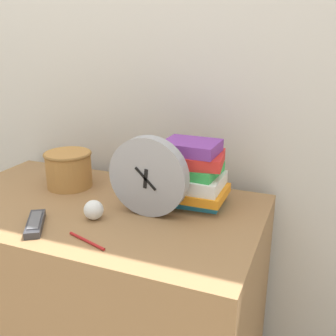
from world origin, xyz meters
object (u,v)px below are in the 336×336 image
object	(u,v)px
book_stack	(190,174)
crumpled_paper_ball	(94,210)
desk_clock	(148,177)
pen	(87,241)
basket	(69,168)
tv_remote	(35,223)

from	to	relation	value
book_stack	crumpled_paper_ball	distance (m)	0.33
desk_clock	book_stack	size ratio (longest dim) A/B	0.99
crumpled_paper_ball	pen	world-z (taller)	crumpled_paper_ball
basket	pen	xyz separation A→B (m)	(0.28, -0.33, -0.07)
book_stack	crumpled_paper_ball	xyz separation A→B (m)	(-0.23, -0.22, -0.07)
basket	tv_remote	size ratio (longest dim) A/B	1.11
crumpled_paper_ball	book_stack	bearing A→B (deg)	44.76
crumpled_paper_ball	tv_remote	bearing A→B (deg)	-140.10
desk_clock	basket	size ratio (longest dim) A/B	1.45
book_stack	basket	xyz separation A→B (m)	(-0.45, -0.02, -0.03)
desk_clock	tv_remote	size ratio (longest dim) A/B	1.61
basket	tv_remote	bearing A→B (deg)	-72.36
basket	crumpled_paper_ball	distance (m)	0.30
book_stack	tv_remote	xyz separation A→B (m)	(-0.35, -0.33, -0.09)
book_stack	tv_remote	bearing A→B (deg)	-136.92
tv_remote	pen	distance (m)	0.19
desk_clock	pen	distance (m)	0.26
basket	book_stack	bearing A→B (deg)	3.09
tv_remote	crumpled_paper_ball	bearing A→B (deg)	39.90
desk_clock	tv_remote	xyz separation A→B (m)	(-0.27, -0.20, -0.11)
desk_clock	crumpled_paper_ball	bearing A→B (deg)	-147.13
basket	pen	world-z (taller)	basket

